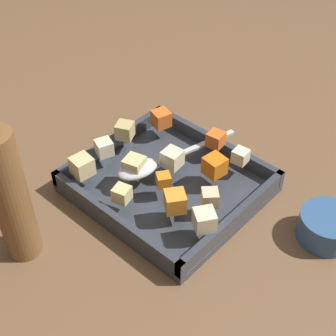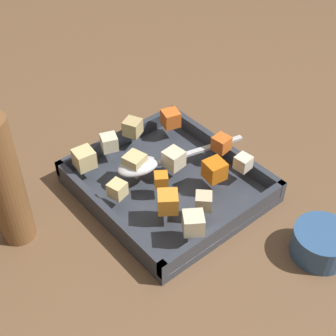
{
  "view_description": "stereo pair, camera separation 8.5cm",
  "coord_description": "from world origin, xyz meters",
  "px_view_note": "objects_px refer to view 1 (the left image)",
  "views": [
    {
      "loc": [
        0.43,
        -0.46,
        0.62
      ],
      "look_at": [
        -0.0,
        0.01,
        0.05
      ],
      "focal_mm": 52.7,
      "sensor_mm": 36.0,
      "label": 1
    },
    {
      "loc": [
        0.49,
        -0.4,
        0.62
      ],
      "look_at": [
        -0.0,
        0.01,
        0.05
      ],
      "focal_mm": 52.7,
      "sensor_mm": 36.0,
      "label": 2
    }
  ],
  "objects_px": {
    "baking_dish": "(168,185)",
    "small_prep_bowl": "(327,227)",
    "pepper_mill": "(10,197)",
    "serving_spoon": "(145,166)"
  },
  "relations": [
    {
      "from": "pepper_mill",
      "to": "serving_spoon",
      "type": "bearing_deg",
      "value": 79.11
    },
    {
      "from": "serving_spoon",
      "to": "pepper_mill",
      "type": "relative_size",
      "value": 0.97
    },
    {
      "from": "small_prep_bowl",
      "to": "baking_dish",
      "type": "bearing_deg",
      "value": -160.64
    },
    {
      "from": "baking_dish",
      "to": "serving_spoon",
      "type": "bearing_deg",
      "value": -144.47
    },
    {
      "from": "baking_dish",
      "to": "small_prep_bowl",
      "type": "relative_size",
      "value": 3.27
    },
    {
      "from": "pepper_mill",
      "to": "small_prep_bowl",
      "type": "xyz_separation_m",
      "value": [
        0.34,
        0.34,
        -0.09
      ]
    },
    {
      "from": "baking_dish",
      "to": "pepper_mill",
      "type": "relative_size",
      "value": 1.18
    },
    {
      "from": "baking_dish",
      "to": "serving_spoon",
      "type": "height_order",
      "value": "serving_spoon"
    },
    {
      "from": "baking_dish",
      "to": "pepper_mill",
      "type": "distance_m",
      "value": 0.28
    },
    {
      "from": "serving_spoon",
      "to": "pepper_mill",
      "type": "height_order",
      "value": "pepper_mill"
    }
  ]
}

